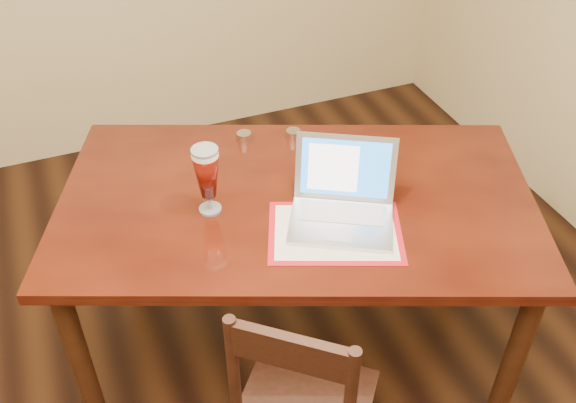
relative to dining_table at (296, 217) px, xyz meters
name	(u,v)px	position (x,y,z in m)	size (l,w,h in m)	color
room_shell	(161,67)	(-0.53, -0.61, 1.02)	(4.51, 5.01, 2.71)	#CCB788
dining_table	(296,217)	(0.00, 0.00, 0.00)	(2.02, 1.58, 1.10)	#4A1709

